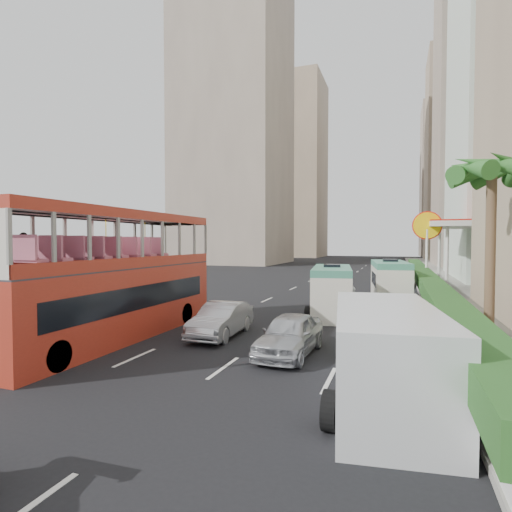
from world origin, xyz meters
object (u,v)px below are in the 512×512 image
at_px(car_silver_lane_a, 221,336).
at_px(panel_van_far, 392,275).
at_px(panel_van_near, 386,356).
at_px(shell_station, 470,256).
at_px(palm_tree, 490,254).
at_px(car_silver_lane_b, 290,354).
at_px(minibus_far, 390,282).
at_px(van_asset, 337,302).
at_px(minibus_near, 332,291).
at_px(double_decker_bus, 115,275).

height_order(car_silver_lane_a, panel_van_far, panel_van_far).
xyz_separation_m(panel_van_near, shell_station, (5.68, 26.11, 1.61)).
relative_size(palm_tree, shell_station, 0.80).
height_order(car_silver_lane_b, palm_tree, palm_tree).
distance_m(car_silver_lane_b, panel_van_far, 23.81).
height_order(car_silver_lane_b, minibus_far, minibus_far).
xyz_separation_m(van_asset, minibus_near, (0.40, -4.53, 1.26)).
height_order(van_asset, panel_van_far, panel_van_far).
distance_m(van_asset, panel_van_far, 11.66).
height_order(double_decker_bus, panel_van_far, double_decker_bus).
xyz_separation_m(minibus_near, panel_van_near, (3.02, -11.11, -0.12)).
bearing_deg(double_decker_bus, panel_van_near, -16.79).
distance_m(double_decker_bus, shell_station, 28.02).
xyz_separation_m(minibus_near, palm_tree, (6.50, -3.99, 2.12)).
relative_size(car_silver_lane_b, palm_tree, 0.63).
bearing_deg(minibus_near, car_silver_lane_a, -127.48).
relative_size(minibus_far, shell_station, 0.74).
xyz_separation_m(double_decker_bus, minibus_far, (10.08, 13.39, -1.22)).
height_order(panel_van_near, palm_tree, palm_tree).
xyz_separation_m(minibus_far, panel_van_near, (0.24, -16.51, -0.17)).
relative_size(minibus_near, panel_van_far, 1.20).
distance_m(panel_van_far, palm_tree, 20.21).
height_order(minibus_far, shell_station, shell_station).
bearing_deg(panel_van_near, panel_van_far, 82.91).
xyz_separation_m(car_silver_lane_a, panel_van_far, (6.25, 21.95, 0.95)).
distance_m(minibus_near, panel_van_far, 15.96).
relative_size(car_silver_lane_b, minibus_near, 0.71).
height_order(double_decker_bus, palm_tree, palm_tree).
bearing_deg(car_silver_lane_b, minibus_far, 79.88).
bearing_deg(minibus_near, minibus_far, 54.67).
bearing_deg(shell_station, double_decker_bus, -124.82).
distance_m(double_decker_bus, minibus_far, 16.81).
distance_m(car_silver_lane_a, minibus_far, 13.28).
bearing_deg(panel_van_far, shell_station, 4.44).
bearing_deg(minibus_near, panel_van_near, -82.91).
bearing_deg(double_decker_bus, panel_van_far, 67.04).
bearing_deg(palm_tree, van_asset, 128.98).
bearing_deg(palm_tree, car_silver_lane_a, -167.39).
relative_size(double_decker_bus, van_asset, 2.57).
xyz_separation_m(car_silver_lane_b, minibus_far, (2.97, 13.29, 1.31)).
relative_size(van_asset, shell_station, 0.54).
distance_m(car_silver_lane_b, panel_van_near, 4.68).
bearing_deg(car_silver_lane_b, shell_station, 71.26).
bearing_deg(panel_van_near, double_decker_bus, 155.53).
height_order(double_decker_bus, car_silver_lane_a, double_decker_bus).
bearing_deg(van_asset, panel_van_far, 74.25).
distance_m(palm_tree, shell_station, 19.14).
bearing_deg(panel_van_far, panel_van_near, -78.16).
bearing_deg(car_silver_lane_a, palm_tree, 11.00).
height_order(van_asset, shell_station, shell_station).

